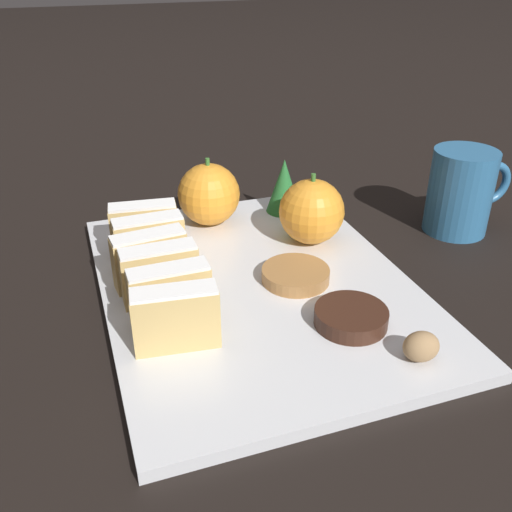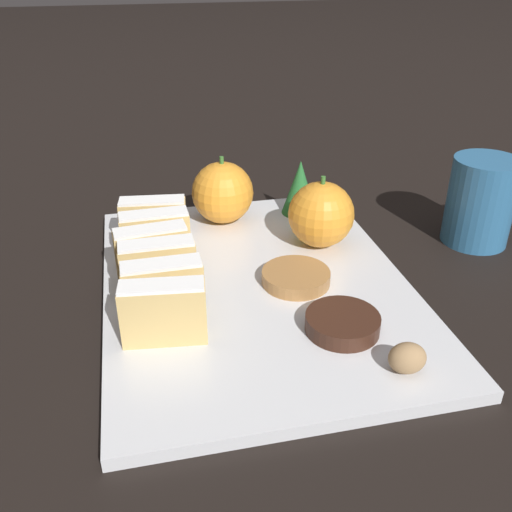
{
  "view_description": "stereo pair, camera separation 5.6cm",
  "coord_description": "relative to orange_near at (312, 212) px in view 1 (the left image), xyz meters",
  "views": [
    {
      "loc": [
        -0.16,
        -0.47,
        0.32
      ],
      "look_at": [
        0.0,
        0.0,
        0.04
      ],
      "focal_mm": 40.0,
      "sensor_mm": 36.0,
      "label": 1
    },
    {
      "loc": [
        -0.11,
        -0.48,
        0.32
      ],
      "look_at": [
        0.0,
        0.0,
        0.04
      ],
      "focal_mm": 40.0,
      "sensor_mm": 36.0,
      "label": 2
    }
  ],
  "objects": [
    {
      "name": "chocolate_cookie",
      "position": [
        -0.03,
        -0.16,
        -0.03
      ],
      "size": [
        0.07,
        0.07,
        0.02
      ],
      "color": "#381E14",
      "rests_on": "serving_platter"
    },
    {
      "name": "stollen_slice_front",
      "position": [
        -0.19,
        -0.14,
        -0.01
      ],
      "size": [
        0.07,
        0.03,
        0.06
      ],
      "color": "tan",
      "rests_on": "serving_platter"
    },
    {
      "name": "orange_near",
      "position": [
        0.0,
        0.0,
        0.0
      ],
      "size": [
        0.07,
        0.07,
        0.08
      ],
      "color": "orange",
      "rests_on": "serving_platter"
    },
    {
      "name": "evergreen_sprig",
      "position": [
        0.0,
        0.09,
        -0.0
      ],
      "size": [
        0.04,
        0.04,
        0.07
      ],
      "color": "#23662D",
      "rests_on": "serving_platter"
    },
    {
      "name": "ground_plane",
      "position": [
        -0.09,
        -0.06,
        -0.05
      ],
      "size": [
        6.0,
        6.0,
        0.0
      ],
      "primitive_type": "plane",
      "color": "black"
    },
    {
      "name": "stollen_slice_sixth",
      "position": [
        -0.18,
        0.04,
        -0.01
      ],
      "size": [
        0.07,
        0.03,
        0.06
      ],
      "color": "tan",
      "rests_on": "serving_platter"
    },
    {
      "name": "walnut",
      "position": [
        -0.0,
        -0.22,
        -0.02
      ],
      "size": [
        0.03,
        0.03,
        0.03
      ],
      "color": "#9E7A51",
      "rests_on": "serving_platter"
    },
    {
      "name": "stollen_slice_second",
      "position": [
        -0.18,
        -0.1,
        -0.01
      ],
      "size": [
        0.07,
        0.02,
        0.06
      ],
      "color": "tan",
      "rests_on": "serving_platter"
    },
    {
      "name": "serving_platter",
      "position": [
        -0.09,
        -0.06,
        -0.04
      ],
      "size": [
        0.3,
        0.4,
        0.01
      ],
      "color": "silver",
      "rests_on": "ground_plane"
    },
    {
      "name": "orange_far",
      "position": [
        -0.1,
        0.08,
        0.0
      ],
      "size": [
        0.07,
        0.07,
        0.08
      ],
      "color": "orange",
      "rests_on": "serving_platter"
    },
    {
      "name": "stollen_slice_fifth",
      "position": [
        -0.18,
        0.0,
        -0.01
      ],
      "size": [
        0.07,
        0.03,
        0.06
      ],
      "color": "tan",
      "rests_on": "serving_platter"
    },
    {
      "name": "coffee_mug",
      "position": [
        0.19,
        -0.01,
        0.0
      ],
      "size": [
        0.11,
        0.08,
        0.1
      ],
      "color": "#2D6693",
      "rests_on": "ground_plane"
    },
    {
      "name": "gingerbread_cookie",
      "position": [
        -0.05,
        -0.08,
        -0.03
      ],
      "size": [
        0.07,
        0.07,
        0.01
      ],
      "color": "#A3703D",
      "rests_on": "serving_platter"
    },
    {
      "name": "stollen_slice_third",
      "position": [
        -0.18,
        -0.07,
        -0.01
      ],
      "size": [
        0.07,
        0.02,
        0.06
      ],
      "color": "tan",
      "rests_on": "serving_platter"
    },
    {
      "name": "stollen_slice_fourth",
      "position": [
        -0.19,
        -0.03,
        -0.01
      ],
      "size": [
        0.07,
        0.03,
        0.06
      ],
      "color": "tan",
      "rests_on": "serving_platter"
    }
  ]
}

